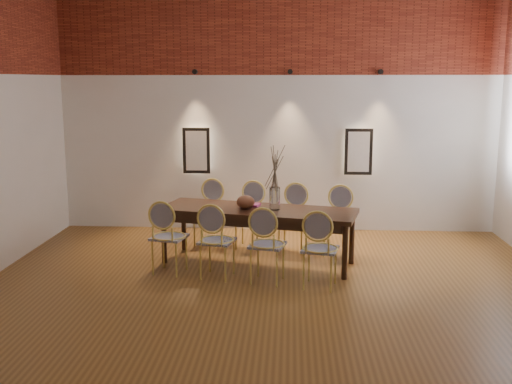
# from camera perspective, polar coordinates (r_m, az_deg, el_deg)

# --- Properties ---
(floor) EXTENTS (7.00, 7.00, 0.02)m
(floor) POSITION_cam_1_polar(r_m,az_deg,el_deg) (6.59, 1.21, -11.09)
(floor) COLOR brown
(floor) RESTS_ON ground
(wall_back) EXTENTS (7.00, 0.10, 4.00)m
(wall_back) POSITION_cam_1_polar(r_m,az_deg,el_deg) (9.68, 2.04, 8.11)
(wall_back) COLOR silver
(wall_back) RESTS_ON ground
(wall_front) EXTENTS (7.00, 0.10, 4.00)m
(wall_front) POSITION_cam_1_polar(r_m,az_deg,el_deg) (2.62, -1.51, 1.05)
(wall_front) COLOR silver
(wall_front) RESTS_ON ground
(brick_band_back) EXTENTS (7.00, 0.02, 1.50)m
(brick_band_back) POSITION_cam_1_polar(r_m,az_deg,el_deg) (9.64, 2.08, 15.54)
(brick_band_back) COLOR maroon
(brick_band_back) RESTS_ON ground
(niche_left) EXTENTS (0.36, 0.06, 0.66)m
(niche_left) POSITION_cam_1_polar(r_m,az_deg,el_deg) (9.76, -5.67, 3.96)
(niche_left) COLOR #FFEAC6
(niche_left) RESTS_ON wall_back
(niche_right) EXTENTS (0.36, 0.06, 0.66)m
(niche_right) POSITION_cam_1_polar(r_m,az_deg,el_deg) (9.70, 9.72, 3.82)
(niche_right) COLOR #FFEAC6
(niche_right) RESTS_ON wall_back
(spot_fixture_left) EXTENTS (0.08, 0.10, 0.08)m
(spot_fixture_left) POSITION_cam_1_polar(r_m,az_deg,el_deg) (9.66, -5.84, 11.32)
(spot_fixture_left) COLOR black
(spot_fixture_left) RESTS_ON wall_back
(spot_fixture_mid) EXTENTS (0.08, 0.10, 0.08)m
(spot_fixture_mid) POSITION_cam_1_polar(r_m,az_deg,el_deg) (9.54, 3.27, 11.36)
(spot_fixture_mid) COLOR black
(spot_fixture_mid) RESTS_ON wall_back
(spot_fixture_right) EXTENTS (0.08, 0.10, 0.08)m
(spot_fixture_right) POSITION_cam_1_polar(r_m,az_deg,el_deg) (9.64, 11.78, 11.15)
(spot_fixture_right) COLOR black
(spot_fixture_right) RESTS_ON wall_back
(dining_table) EXTENTS (2.70, 1.39, 0.75)m
(dining_table) POSITION_cam_1_polar(r_m,az_deg,el_deg) (8.01, 0.17, -4.22)
(dining_table) COLOR #341C11
(dining_table) RESTS_ON floor
(chair_near_a) EXTENTS (0.53, 0.53, 0.94)m
(chair_near_a) POSITION_cam_1_polar(r_m,az_deg,el_deg) (7.68, -8.27, -4.25)
(chair_near_a) COLOR #DBC65E
(chair_near_a) RESTS_ON floor
(chair_near_b) EXTENTS (0.53, 0.53, 0.94)m
(chair_near_b) POSITION_cam_1_polar(r_m,az_deg,el_deg) (7.44, -3.73, -4.64)
(chair_near_b) COLOR #DBC65E
(chair_near_b) RESTS_ON floor
(chair_near_c) EXTENTS (0.53, 0.53, 0.94)m
(chair_near_c) POSITION_cam_1_polar(r_m,az_deg,el_deg) (7.26, 1.09, -5.03)
(chair_near_c) COLOR #DBC65E
(chair_near_c) RESTS_ON floor
(chair_near_d) EXTENTS (0.53, 0.53, 0.94)m
(chair_near_d) POSITION_cam_1_polar(r_m,az_deg,el_deg) (7.12, 6.13, -5.40)
(chair_near_d) COLOR #DBC65E
(chair_near_d) RESTS_ON floor
(chair_far_a) EXTENTS (0.53, 0.53, 0.94)m
(chair_far_a) POSITION_cam_1_polar(r_m,az_deg,el_deg) (8.93, -4.57, -2.06)
(chair_far_a) COLOR #DBC65E
(chair_far_a) RESTS_ON floor
(chair_far_b) EXTENTS (0.53, 0.53, 0.94)m
(chair_far_b) POSITION_cam_1_polar(r_m,az_deg,el_deg) (8.72, -0.60, -2.33)
(chair_far_b) COLOR #DBC65E
(chair_far_b) RESTS_ON floor
(chair_far_c) EXTENTS (0.53, 0.53, 0.94)m
(chair_far_c) POSITION_cam_1_polar(r_m,az_deg,el_deg) (8.56, 3.54, -2.60)
(chair_far_c) COLOR #DBC65E
(chair_far_c) RESTS_ON floor
(chair_far_d) EXTENTS (0.53, 0.53, 0.94)m
(chair_far_d) POSITION_cam_1_polar(r_m,az_deg,el_deg) (8.45, 7.82, -2.87)
(chair_far_d) COLOR #DBC65E
(chair_far_d) RESTS_ON floor
(vase) EXTENTS (0.14, 0.14, 0.30)m
(vase) POSITION_cam_1_polar(r_m,az_deg,el_deg) (7.83, 1.78, -0.62)
(vase) COLOR silver
(vase) RESTS_ON dining_table
(dried_branches) EXTENTS (0.50, 0.50, 0.70)m
(dried_branches) POSITION_cam_1_polar(r_m,az_deg,el_deg) (7.76, 1.80, 2.64)
(dried_branches) COLOR #453A2A
(dried_branches) RESTS_ON vase
(bowl) EXTENTS (0.24, 0.24, 0.18)m
(bowl) POSITION_cam_1_polar(r_m,az_deg,el_deg) (7.90, -1.00, -0.96)
(bowl) COLOR brown
(bowl) RESTS_ON dining_table
(book) EXTENTS (0.29, 0.23, 0.03)m
(book) POSITION_cam_1_polar(r_m,az_deg,el_deg) (8.10, -0.59, -1.22)
(book) COLOR #902A65
(book) RESTS_ON dining_table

